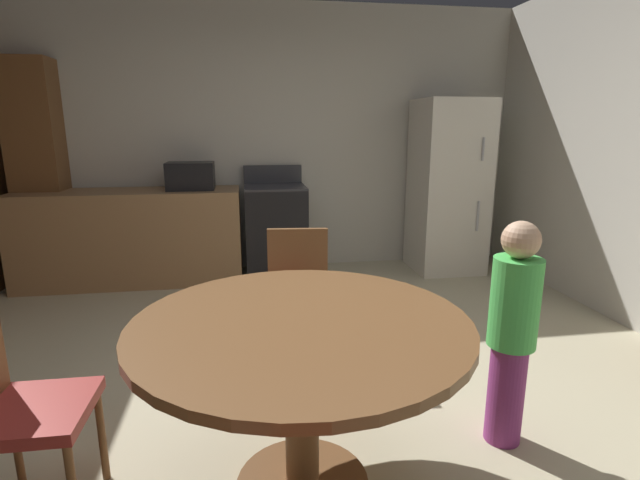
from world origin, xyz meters
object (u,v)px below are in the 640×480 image
at_px(microwave, 191,176).
at_px(person_child, 512,329).
at_px(refrigerator, 448,187).
at_px(dining_table, 301,355).
at_px(chair_north, 298,290).
at_px(chair_west, 13,401).
at_px(oven_range, 276,230).

xyz_separation_m(microwave, person_child, (1.71, -2.83, -0.45)).
xyz_separation_m(refrigerator, dining_table, (-1.89, -2.95, -0.27)).
xyz_separation_m(chair_north, person_child, (0.90, -0.91, 0.08)).
relative_size(dining_table, chair_west, 1.53).
bearing_deg(refrigerator, microwave, 178.89).
distance_m(microwave, chair_north, 2.16).
xyz_separation_m(oven_range, dining_table, (-0.10, -3.00, 0.14)).
xyz_separation_m(microwave, chair_west, (-0.37, -2.98, -0.53)).
xyz_separation_m(refrigerator, chair_north, (-1.78, -1.88, -0.38)).
xyz_separation_m(chair_north, chair_west, (-1.19, -1.06, 0.00)).
relative_size(chair_north, person_child, 0.80).
relative_size(oven_range, refrigerator, 0.62).
bearing_deg(person_child, chair_north, -54.70).
distance_m(dining_table, chair_north, 1.08).
xyz_separation_m(oven_range, chair_north, (0.01, -1.93, 0.03)).
xyz_separation_m(microwave, chair_north, (0.81, -1.93, -0.53)).
height_order(oven_range, chair_west, oven_range).
bearing_deg(oven_range, chair_west, -111.45).
bearing_deg(chair_west, person_child, 4.92).
distance_m(refrigerator, dining_table, 3.51).
bearing_deg(dining_table, microwave, 103.22).
height_order(oven_range, person_child, oven_range).
bearing_deg(oven_range, microwave, -179.74).
relative_size(oven_range, microwave, 2.50).
bearing_deg(person_child, chair_west, -5.22).
bearing_deg(chair_west, microwave, 83.71).
distance_m(dining_table, chair_west, 1.08).
relative_size(microwave, dining_table, 0.33).
relative_size(refrigerator, microwave, 4.00).
xyz_separation_m(microwave, dining_table, (0.70, -3.00, -0.42)).
height_order(refrigerator, chair_west, refrigerator).
height_order(microwave, person_child, microwave).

